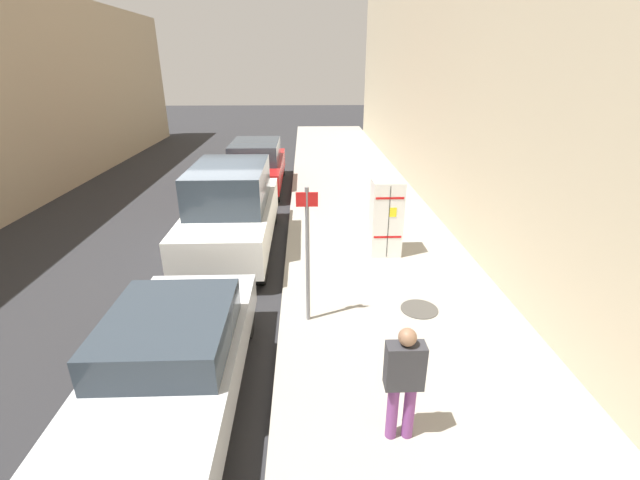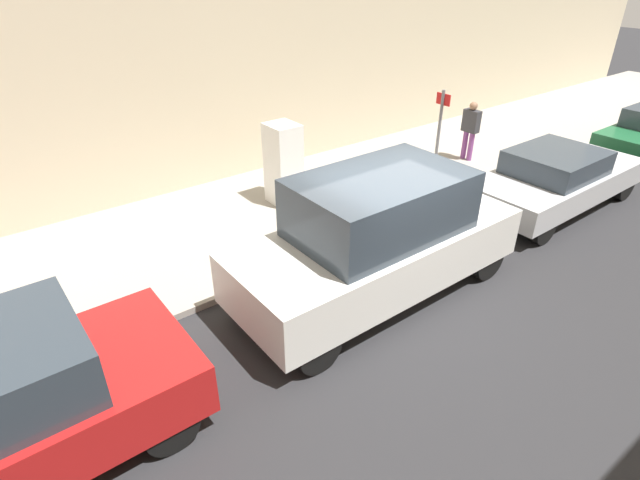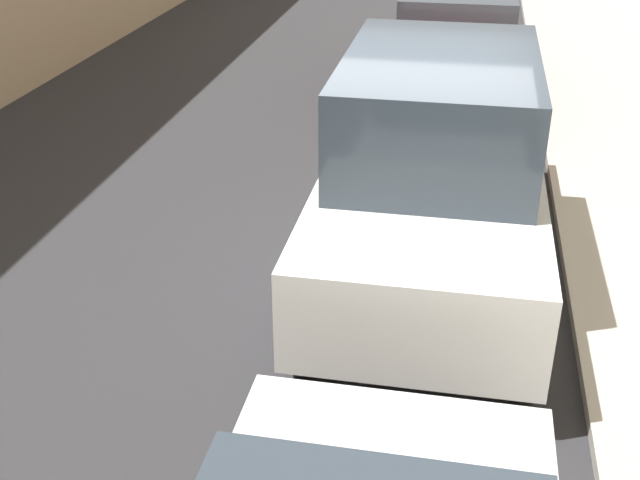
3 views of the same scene
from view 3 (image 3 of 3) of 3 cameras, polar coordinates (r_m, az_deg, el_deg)
The scene contains 3 objects.
ground_plane at distance 8.06m, azimuth 4.81°, elevation -2.42°, with size 80.00×80.00×0.00m, color #28282B.
parked_suv_red at distance 13.44m, azimuth 9.70°, elevation 13.78°, with size 1.95×4.84×1.73m.
parked_van_white at distance 7.79m, azimuth 8.15°, elevation 5.12°, with size 1.98×5.01×2.16m.
Camera 3 is at (-0.64, 6.95, 4.03)m, focal length 45.00 mm.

